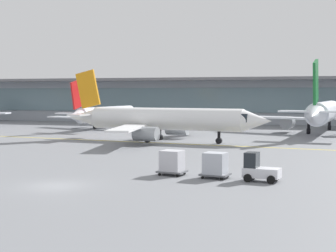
# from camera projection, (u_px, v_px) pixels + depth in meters

# --- Properties ---
(ground_plane) EXTENTS (400.00, 400.00, 0.00)m
(ground_plane) POSITION_uv_depth(u_px,v_px,m) (56.00, 186.00, 36.06)
(ground_plane) COLOR slate
(taxiway_centreline_stripe) EXTENTS (109.28, 13.33, 0.01)m
(taxiway_centreline_stripe) POSITION_uv_depth(u_px,v_px,m) (161.00, 143.00, 66.81)
(taxiway_centreline_stripe) COLOR yellow
(taxiway_centreline_stripe) RESTS_ON ground_plane
(terminal_concourse) EXTENTS (192.72, 11.00, 9.60)m
(terminal_concourse) POSITION_uv_depth(u_px,v_px,m) (237.00, 100.00, 110.29)
(terminal_concourse) COLOR #8C939E
(terminal_concourse) RESTS_ON ground_plane
(gate_airplane_1) EXTENTS (24.10, 26.00, 8.61)m
(gate_airplane_1) POSITION_uv_depth(u_px,v_px,m) (107.00, 114.00, 93.90)
(gate_airplane_1) COLOR silver
(gate_airplane_1) RESTS_ON ground_plane
(gate_airplane_2) EXTENTS (30.80, 33.28, 11.02)m
(gate_airplane_2) POSITION_uv_depth(u_px,v_px,m) (325.00, 113.00, 82.03)
(gate_airplane_2) COLOR silver
(gate_airplane_2) RESTS_ON ground_plane
(taxiing_regional_jet) EXTENTS (29.31, 27.07, 9.71)m
(taxiing_regional_jet) POSITION_uv_depth(u_px,v_px,m) (163.00, 120.00, 68.69)
(taxiing_regional_jet) COLOR white
(taxiing_regional_jet) RESTS_ON ground_plane
(baggage_tug) EXTENTS (2.77, 1.92, 2.10)m
(baggage_tug) POSITION_uv_depth(u_px,v_px,m) (259.00, 169.00, 37.85)
(baggage_tug) COLOR silver
(baggage_tug) RESTS_ON ground_plane
(cargo_dolly_lead) EXTENTS (2.30, 1.88, 1.94)m
(cargo_dolly_lead) POSITION_uv_depth(u_px,v_px,m) (215.00, 164.00, 39.23)
(cargo_dolly_lead) COLOR #595B60
(cargo_dolly_lead) RESTS_ON ground_plane
(cargo_dolly_trailing) EXTENTS (2.30, 1.88, 1.94)m
(cargo_dolly_trailing) POSITION_uv_depth(u_px,v_px,m) (172.00, 162.00, 40.72)
(cargo_dolly_trailing) COLOR #595B60
(cargo_dolly_trailing) RESTS_ON ground_plane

